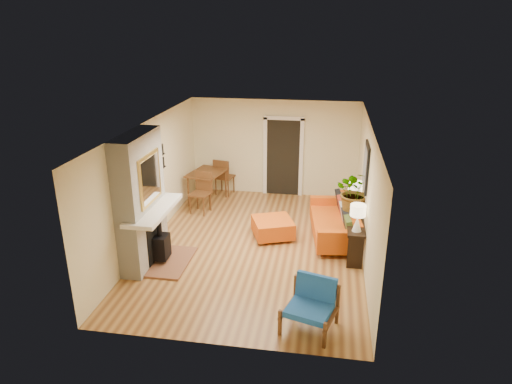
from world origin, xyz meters
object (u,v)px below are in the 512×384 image
blue_chair (312,302)px  lamp_near (358,215)px  lamp_far (355,190)px  ottoman (273,227)px  houseplant (356,191)px  console_table (354,223)px  dining_table (210,178)px  sofa (337,222)px

blue_chair → lamp_near: lamp_near is taller
lamp_near → lamp_far: 1.35m
blue_chair → ottoman: bearing=108.3°
houseplant → lamp_far: bearing=88.7°
houseplant → ottoman: bearing=178.8°
lamp_near → houseplant: houseplant is taller
lamp_near → ottoman: bearing=151.5°
blue_chair → console_table: 2.86m
blue_chair → lamp_far: size_ratio=1.73×
blue_chair → dining_table: size_ratio=0.48×
blue_chair → dining_table: dining_table is taller
console_table → lamp_near: 0.84m
blue_chair → dining_table: 5.64m
dining_table → lamp_far: bearing=-21.2°
dining_table → lamp_near: lamp_near is taller
ottoman → sofa: bearing=9.0°
ottoman → lamp_near: lamp_near is taller
console_table → houseplant: houseplant is taller
sofa → blue_chair: sofa is taller
ottoman → lamp_far: lamp_far is taller
console_table → lamp_near: bearing=-90.0°
console_table → houseplant: bearing=92.6°
sofa → houseplant: bearing=-38.1°
blue_chair → lamp_near: bearing=70.4°
blue_chair → lamp_far: 3.56m
ottoman → dining_table: bearing=136.2°
houseplant → console_table: bearing=-87.4°
sofa → lamp_near: lamp_near is taller
houseplant → lamp_near: bearing=-89.4°
lamp_near → lamp_far: same height
lamp_far → houseplant: houseplant is taller
lamp_far → ottoman: bearing=-167.0°
console_table → lamp_near: size_ratio=3.43×
ottoman → dining_table: (-1.89, 1.81, 0.43)m
sofa → dining_table: bearing=154.2°
ottoman → dining_table: 2.66m
ottoman → dining_table: size_ratio=0.55×
lamp_near → sofa: bearing=106.2°
dining_table → lamp_far: size_ratio=3.61×
sofa → console_table: sofa is taller
blue_chair → lamp_near: 2.29m
console_table → lamp_far: 0.82m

